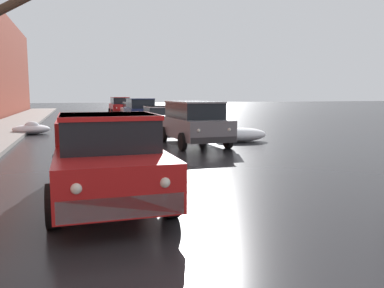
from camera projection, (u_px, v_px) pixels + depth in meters
name	position (u px, v px, depth m)	size (l,w,h in m)	color
snow_bank_near_corner_left	(31.00, 129.00, 20.87)	(1.90, 1.28, 0.68)	white
snow_bank_along_left_kerb	(240.00, 135.00, 17.59)	(2.38, 1.32, 0.68)	white
pickup_truck_red_approaching_near_lane	(106.00, 157.00, 7.79)	(2.19, 5.33, 1.76)	red
suv_grey_parked_kerbside_close	(194.00, 121.00, 16.33)	(2.16, 4.71, 1.82)	slate
sedan_silver_parked_kerbside_mid	(159.00, 118.00, 22.62)	(1.85, 4.06, 1.42)	#B7B7BC
suv_darkblue_parked_far_down_block	(140.00, 110.00, 28.04)	(2.08, 4.36, 1.82)	navy
sedan_white_queued_behind_truck	(133.00, 110.00, 34.16)	(1.96, 3.92, 1.42)	silver
suv_red_at_far_intersection	(120.00, 105.00, 39.19)	(2.03, 4.57, 1.82)	red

